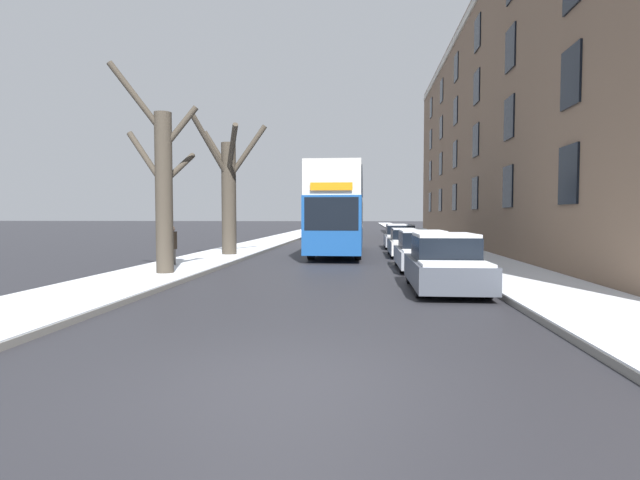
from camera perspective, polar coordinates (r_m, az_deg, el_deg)
ground_plane at (r=6.21m, az=-4.92°, el=-15.98°), size 320.00×320.00×0.00m
sidewalk_left at (r=59.20m, az=-1.48°, el=1.00°), size 2.98×130.00×0.16m
sidewalk_right at (r=59.00m, az=9.70°, el=0.95°), size 2.98×130.00×0.16m
terrace_facade_right at (r=34.14m, az=23.83°, el=11.63°), size 9.10×43.95×14.69m
bare_tree_left_0 at (r=16.74m, az=-17.50°, el=5.91°), size 2.66×2.27×6.75m
bare_tree_left_1 at (r=23.92m, az=-10.42°, el=5.63°), size 3.19×2.60×6.60m
double_decker_bus at (r=25.68m, az=2.11°, el=3.84°), size 2.48×10.93×4.32m
parked_car_0 at (r=13.70m, az=14.11°, el=-2.72°), size 1.83×4.21×1.52m
parked_car_1 at (r=18.83m, az=11.64°, el=-1.29°), size 1.87×4.39×1.44m
parked_car_2 at (r=24.75m, az=10.07°, el=-0.35°), size 1.87×4.45×1.36m
parked_car_3 at (r=30.48m, az=9.14°, el=0.32°), size 1.88×3.95×1.47m
oncoming_van at (r=41.70m, az=0.07°, el=1.84°), size 2.05×5.40×2.33m
pedestrian_left_sidewalk at (r=19.31m, az=-16.52°, el=-0.60°), size 0.35×0.35×1.60m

